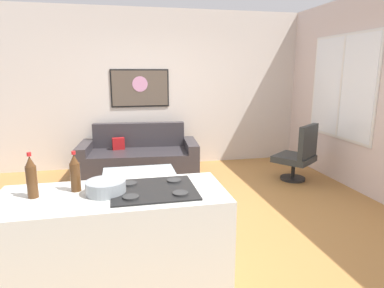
# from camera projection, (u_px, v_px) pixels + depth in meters

# --- Properties ---
(ground) EXTENTS (6.40, 6.40, 0.04)m
(ground) POSITION_uv_depth(u_px,v_px,m) (189.00, 218.00, 4.02)
(ground) COLOR #AB753D
(back_wall) EXTENTS (6.40, 0.05, 2.80)m
(back_wall) POSITION_uv_depth(u_px,v_px,m) (162.00, 89.00, 6.02)
(back_wall) COLOR beige
(back_wall) RESTS_ON ground
(right_wall) EXTENTS (0.05, 6.40, 2.80)m
(right_wall) POSITION_uv_depth(u_px,v_px,m) (371.00, 96.00, 4.53)
(right_wall) COLOR beige
(right_wall) RESTS_ON ground
(couch) EXTENTS (2.01, 1.03, 0.84)m
(couch) POSITION_uv_depth(u_px,v_px,m) (139.00, 158.00, 5.61)
(couch) COLOR #312D31
(couch) RESTS_ON ground
(coffee_table) EXTENTS (0.96, 0.63, 0.39)m
(coffee_table) POSITION_uv_depth(u_px,v_px,m) (139.00, 174.00, 4.47)
(coffee_table) COLOR silver
(coffee_table) RESTS_ON ground
(armchair) EXTENTS (0.78, 0.77, 0.92)m
(armchair) POSITION_uv_depth(u_px,v_px,m) (299.00, 155.00, 5.24)
(armchair) COLOR black
(armchair) RESTS_ON ground
(kitchen_counter) EXTENTS (1.61, 0.68, 0.91)m
(kitchen_counter) POSITION_uv_depth(u_px,v_px,m) (116.00, 250.00, 2.44)
(kitchen_counter) COLOR silver
(kitchen_counter) RESTS_ON ground
(soda_bottle) EXTENTS (0.07, 0.07, 0.32)m
(soda_bottle) POSITION_uv_depth(u_px,v_px,m) (31.00, 177.00, 2.24)
(soda_bottle) COLOR #533218
(soda_bottle) RESTS_ON kitchen_counter
(soda_bottle_2) EXTENTS (0.07, 0.07, 0.30)m
(soda_bottle_2) POSITION_uv_depth(u_px,v_px,m) (75.00, 173.00, 2.36)
(soda_bottle_2) COLOR #533218
(soda_bottle_2) RESTS_ON kitchen_counter
(mixing_bowl) EXTENTS (0.28, 0.28, 0.09)m
(mixing_bowl) POSITION_uv_depth(u_px,v_px,m) (106.00, 187.00, 2.33)
(mixing_bowl) COLOR #90989E
(mixing_bowl) RESTS_ON kitchen_counter
(wall_painting) EXTENTS (1.03, 0.03, 0.67)m
(wall_painting) POSITION_uv_depth(u_px,v_px,m) (140.00, 88.00, 5.89)
(wall_painting) COLOR black
(window) EXTENTS (0.03, 1.51, 1.59)m
(window) POSITION_uv_depth(u_px,v_px,m) (341.00, 87.00, 5.08)
(window) COLOR silver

